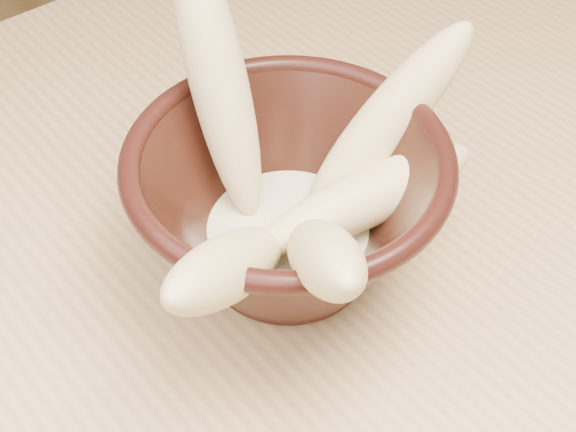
% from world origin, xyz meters
% --- Properties ---
extents(table, '(1.20, 0.80, 0.75)m').
position_xyz_m(table, '(0.00, 0.00, 0.67)').
color(table, tan).
rests_on(table, ground).
extents(bowl, '(0.22, 0.22, 0.12)m').
position_xyz_m(bowl, '(0.04, -0.05, 0.82)').
color(bowl, black).
rests_on(bowl, table).
extents(milk_puddle, '(0.13, 0.13, 0.02)m').
position_xyz_m(milk_puddle, '(0.04, -0.05, 0.79)').
color(milk_puddle, beige).
rests_on(milk_puddle, bowl).
extents(banana_upright, '(0.08, 0.15, 0.20)m').
position_xyz_m(banana_upright, '(0.05, 0.03, 0.88)').
color(banana_upright, '#F0D58E').
rests_on(banana_upright, bowl).
extents(banana_left, '(0.16, 0.12, 0.14)m').
position_xyz_m(banana_left, '(-0.03, -0.09, 0.85)').
color(banana_left, '#F0D58E').
rests_on(banana_left, bowl).
extents(banana_right, '(0.16, 0.06, 0.14)m').
position_xyz_m(banana_right, '(0.14, -0.05, 0.85)').
color(banana_right, '#F0D58E').
rests_on(banana_right, bowl).
extents(banana_across, '(0.18, 0.07, 0.05)m').
position_xyz_m(banana_across, '(0.09, -0.08, 0.82)').
color(banana_across, '#F0D58E').
rests_on(banana_across, bowl).
extents(banana_front, '(0.13, 0.16, 0.15)m').
position_xyz_m(banana_front, '(0.01, -0.12, 0.86)').
color(banana_front, '#F0D58E').
rests_on(banana_front, bowl).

